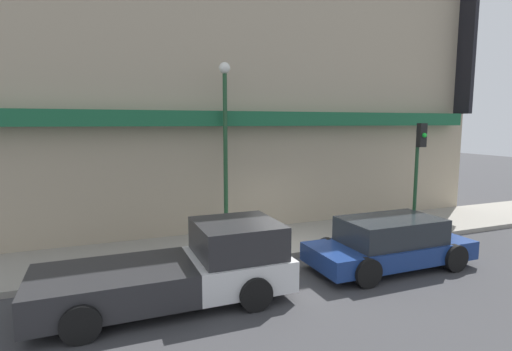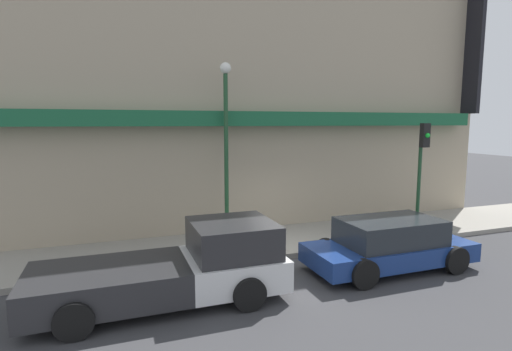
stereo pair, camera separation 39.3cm
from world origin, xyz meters
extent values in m
plane|color=#38383A|center=(0.00, 0.00, 0.00)|extent=(80.00, 80.00, 0.00)
cube|color=gray|center=(0.00, 1.57, 0.08)|extent=(36.00, 3.13, 0.16)
cube|color=tan|center=(0.00, 4.63, 5.97)|extent=(19.80, 3.00, 11.95)
cube|color=#195B38|center=(0.00, 2.83, 4.14)|extent=(18.22, 0.60, 0.50)
cube|color=black|center=(9.40, 2.73, 7.63)|extent=(0.20, 0.80, 6.49)
cube|color=silver|center=(-2.47, -1.63, 0.59)|extent=(2.21, 2.07, 0.70)
cube|color=#262628|center=(-2.47, -1.63, 1.33)|extent=(1.88, 1.90, 0.77)
cube|color=#262628|center=(-5.23, -1.63, 0.59)|extent=(3.31, 2.07, 0.70)
cylinder|color=black|center=(-2.42, -0.59, 0.37)|extent=(0.74, 0.22, 0.74)
cylinder|color=black|center=(-2.42, -2.66, 0.37)|extent=(0.74, 0.22, 0.74)
cylinder|color=black|center=(-5.84, -0.59, 0.37)|extent=(0.74, 0.22, 0.74)
cylinder|color=black|center=(-5.84, -2.66, 0.37)|extent=(0.74, 0.22, 0.74)
cube|color=navy|center=(2.00, -1.63, 0.47)|extent=(4.63, 1.84, 0.51)
cube|color=#23282D|center=(2.00, -1.63, 1.06)|extent=(2.68, 1.66, 0.67)
cylinder|color=black|center=(3.44, -0.71, 0.37)|extent=(0.74, 0.22, 0.74)
cylinder|color=black|center=(3.44, -2.55, 0.37)|extent=(0.74, 0.22, 0.74)
cylinder|color=black|center=(0.57, -0.71, 0.37)|extent=(0.74, 0.22, 0.74)
cylinder|color=black|center=(0.57, -2.55, 0.37)|extent=(0.74, 0.22, 0.74)
cylinder|color=#196633|center=(3.00, 0.49, 0.44)|extent=(0.17, 0.17, 0.55)
sphere|color=#196633|center=(3.00, 0.49, 0.80)|extent=(0.16, 0.16, 0.16)
cylinder|color=#1E4728|center=(-1.51, 2.26, 2.86)|extent=(0.14, 0.14, 5.38)
sphere|color=silver|center=(-1.51, 2.26, 5.73)|extent=(0.36, 0.36, 0.36)
cylinder|color=#1E4728|center=(4.78, 0.43, 2.07)|extent=(0.12, 0.12, 3.82)
cube|color=black|center=(4.78, 0.27, 3.58)|extent=(0.28, 0.20, 0.80)
sphere|color=green|center=(4.78, 0.15, 3.58)|extent=(0.16, 0.16, 0.16)
camera|label=1|loc=(-5.42, -10.18, 3.99)|focal=28.00mm
camera|label=2|loc=(-5.05, -10.32, 3.99)|focal=28.00mm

